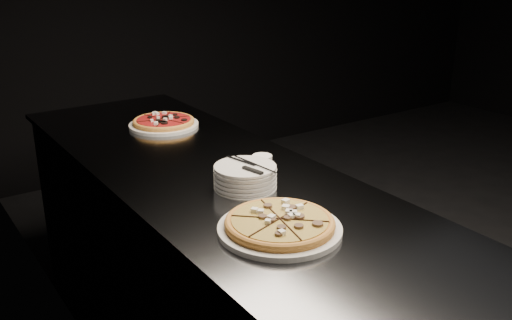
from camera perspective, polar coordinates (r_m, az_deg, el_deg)
wall_left at (r=1.74m, az=-14.61°, el=10.80°), size 0.02×5.00×2.80m
counter at (r=2.23m, az=-3.30°, el=-12.56°), size 0.74×2.44×0.92m
pizza_mushroom at (r=1.61m, az=2.39°, el=-6.49°), size 0.39×0.39×0.04m
pizza_tomato at (r=2.60m, az=-9.21°, el=3.73°), size 0.32×0.32×0.04m
plate_stack at (r=1.89m, az=-1.09°, el=-1.68°), size 0.21×0.21×0.08m
cutlery at (r=1.87m, az=-0.62°, el=-0.59°), size 0.07×0.22×0.01m
ramekin at (r=2.03m, az=0.62°, el=-0.32°), size 0.07×0.07×0.06m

